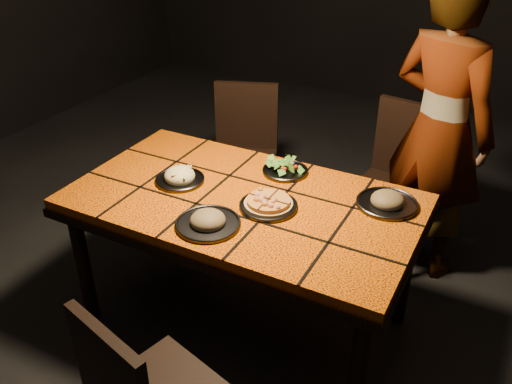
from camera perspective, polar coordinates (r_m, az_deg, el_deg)
The scene contains 10 objects.
room_shell at distance 2.21m, azimuth -1.61°, elevation 16.29°, with size 6.04×7.04×3.08m.
dining_table at distance 2.55m, azimuth -1.35°, elevation -2.07°, with size 1.62×0.92×0.75m.
chair_far_left at distance 3.54m, azimuth -1.21°, elevation 4.97°, with size 0.53×0.53×0.91m.
chair_far_right at distance 3.26m, azimuth 14.85°, elevation 1.90°, with size 0.48×0.48×0.94m.
diner at distance 3.09m, azimuth 18.76°, elevation 6.20°, with size 0.62×0.41×1.71m, color brown.
plate_pizza at distance 2.42m, azimuth 1.32°, elevation -1.29°, with size 0.26×0.26×0.04m.
plate_pasta at distance 2.65m, azimuth -8.03°, elevation 1.52°, with size 0.24×0.24×0.08m.
plate_salad at distance 2.71m, azimuth 3.10°, elevation 2.55°, with size 0.23×0.23×0.07m.
plate_mushroom_a at distance 2.31m, azimuth -5.08°, elevation -3.03°, with size 0.28×0.28×0.09m.
plate_mushroom_b at distance 2.51m, azimuth 13.67°, elevation -0.89°, with size 0.28×0.28×0.09m.
Camera 1 is at (1.06, -1.87, 2.05)m, focal length 38.00 mm.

